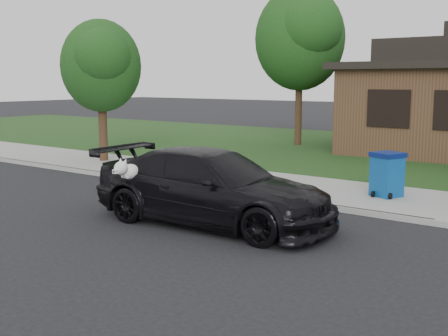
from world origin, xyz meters
The scene contains 8 objects.
ground centered at (0.00, 0.00, 0.00)m, with size 120.00×120.00×0.00m, color black.
sidewalk centered at (0.00, 5.00, 0.06)m, with size 60.00×3.00×0.12m, color gray.
curb centered at (0.00, 3.50, 0.06)m, with size 60.00×0.12×0.12m, color gray.
lawn centered at (0.00, 13.00, 0.07)m, with size 60.00×13.00×0.13m, color #193814.
sedan centered at (0.22, 1.11, 0.72)m, with size 5.06×2.47×1.44m.
recycling_bin centered at (2.20, 5.09, 0.63)m, with size 0.80×0.80×1.02m.
tree_0 centered at (-4.34, 12.88, 4.48)m, with size 3.78×3.60×6.34m.
tree_2 centered at (-7.38, 5.11, 3.27)m, with size 2.73×2.60×4.59m.
Camera 1 is at (6.71, -7.30, 2.76)m, focal length 45.00 mm.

